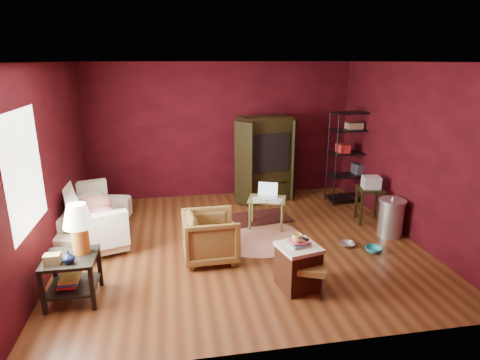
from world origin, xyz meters
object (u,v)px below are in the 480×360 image
(hamper, at_px, (298,266))
(wire_shelving, at_px, (352,153))
(side_table, at_px, (75,243))
(laptop_desk, at_px, (267,201))
(sofa, at_px, (89,215))
(armchair, at_px, (211,234))
(tv_armoire, at_px, (265,158))

(hamper, bearing_deg, wire_shelving, 55.26)
(side_table, height_order, laptop_desk, side_table)
(sofa, distance_m, wire_shelving, 5.10)
(armchair, distance_m, hamper, 1.40)
(side_table, bearing_deg, sofa, 96.12)
(sofa, xyz_separation_m, tv_armoire, (3.27, 1.34, 0.52))
(sofa, xyz_separation_m, hamper, (2.91, -2.05, -0.09))
(armchair, bearing_deg, tv_armoire, -30.77)
(sofa, bearing_deg, laptop_desk, -79.12)
(laptop_desk, height_order, tv_armoire, tv_armoire)
(side_table, bearing_deg, laptop_desk, 31.35)
(sofa, bearing_deg, side_table, -161.28)
(sofa, xyz_separation_m, armchair, (1.89, -1.09, -0.00))
(tv_armoire, bearing_deg, laptop_desk, -112.06)
(hamper, relative_size, wire_shelving, 0.36)
(hamper, bearing_deg, tv_armoire, 83.97)
(side_table, bearing_deg, wire_shelving, 29.60)
(armchair, xyz_separation_m, side_table, (-1.70, -0.70, 0.33))
(sofa, distance_m, armchair, 2.18)
(hamper, relative_size, laptop_desk, 0.87)
(laptop_desk, xyz_separation_m, tv_armoire, (0.30, 1.43, 0.43))
(wire_shelving, bearing_deg, sofa, -173.24)
(tv_armoire, bearing_deg, side_table, -144.95)
(hamper, height_order, wire_shelving, wire_shelving)
(armchair, xyz_separation_m, tv_armoire, (1.38, 2.43, 0.52))
(laptop_desk, relative_size, tv_armoire, 0.45)
(sofa, bearing_deg, hamper, -112.51)
(armchair, xyz_separation_m, hamper, (1.02, -0.96, -0.09))
(side_table, relative_size, wire_shelving, 0.64)
(armchair, relative_size, side_table, 0.65)
(armchair, height_order, tv_armoire, tv_armoire)
(tv_armoire, bearing_deg, armchair, -129.98)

